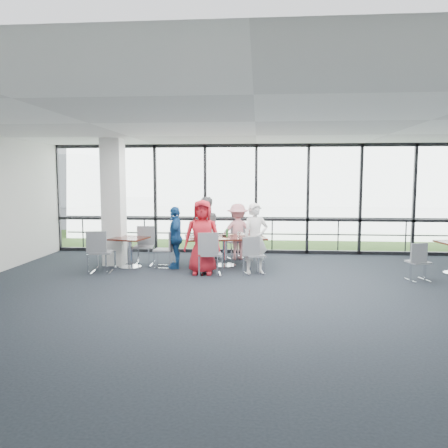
# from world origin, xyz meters

# --- Properties ---
(floor) EXTENTS (12.00, 10.00, 0.02)m
(floor) POSITION_xyz_m (0.00, 0.00, -0.01)
(floor) COLOR black
(floor) RESTS_ON ground
(ceiling) EXTENTS (12.00, 10.00, 0.04)m
(ceiling) POSITION_xyz_m (0.00, 0.00, 3.20)
(ceiling) COLOR white
(ceiling) RESTS_ON ground
(wall_front) EXTENTS (12.00, 0.10, 3.20)m
(wall_front) POSITION_xyz_m (0.00, -5.00, 1.60)
(wall_front) COLOR silver
(wall_front) RESTS_ON ground
(curtain_wall_back) EXTENTS (12.00, 0.10, 3.20)m
(curtain_wall_back) POSITION_xyz_m (0.00, 5.00, 1.60)
(curtain_wall_back) COLOR white
(curtain_wall_back) RESTS_ON ground
(structural_column) EXTENTS (0.50, 0.50, 3.20)m
(structural_column) POSITION_xyz_m (-3.60, 3.00, 1.60)
(structural_column) COLOR white
(structural_column) RESTS_ON ground
(apron) EXTENTS (80.00, 70.00, 0.02)m
(apron) POSITION_xyz_m (0.00, 10.00, -0.02)
(apron) COLOR gray
(apron) RESTS_ON ground
(grass_strip) EXTENTS (80.00, 5.00, 0.01)m
(grass_strip) POSITION_xyz_m (0.00, 8.00, 0.01)
(grass_strip) COLOR #315518
(grass_strip) RESTS_ON ground
(hangar_main) EXTENTS (24.00, 10.00, 6.00)m
(hangar_main) POSITION_xyz_m (4.00, 32.00, 3.00)
(hangar_main) COLOR white
(hangar_main) RESTS_ON ground
(hangar_aux) EXTENTS (10.00, 6.00, 4.00)m
(hangar_aux) POSITION_xyz_m (-18.00, 28.00, 2.00)
(hangar_aux) COLOR white
(hangar_aux) RESTS_ON ground
(guard_rail) EXTENTS (12.00, 0.06, 0.06)m
(guard_rail) POSITION_xyz_m (0.00, 5.60, 0.50)
(guard_rail) COLOR #2D2D33
(guard_rail) RESTS_ON ground
(main_table) EXTENTS (2.16, 1.47, 0.75)m
(main_table) POSITION_xyz_m (-0.76, 3.01, 0.63)
(main_table) COLOR #38150C
(main_table) RESTS_ON ground
(side_table_left) EXTENTS (0.94, 0.94, 0.75)m
(side_table_left) POSITION_xyz_m (-3.10, 2.63, 0.62)
(side_table_left) COLOR #38150C
(side_table_left) RESTS_ON ground
(diner_near_left) EXTENTS (0.87, 0.59, 1.72)m
(diner_near_left) POSITION_xyz_m (-1.22, 2.06, 0.86)
(diner_near_left) COLOR red
(diner_near_left) RESTS_ON ground
(diner_near_right) EXTENTS (0.71, 0.61, 1.64)m
(diner_near_right) POSITION_xyz_m (0.01, 2.24, 0.82)
(diner_near_right) COLOR white
(diner_near_right) RESTS_ON ground
(diner_far_left) EXTENTS (0.96, 0.79, 1.71)m
(diner_far_left) POSITION_xyz_m (-1.36, 3.80, 0.85)
(diner_far_left) COLOR slate
(diner_far_left) RESTS_ON ground
(diner_far_right) EXTENTS (1.05, 0.65, 1.52)m
(diner_far_right) POSITION_xyz_m (-0.49, 3.95, 0.76)
(diner_far_right) COLOR pink
(diner_far_right) RESTS_ON ground
(diner_end) EXTENTS (0.63, 0.96, 1.52)m
(diner_end) POSITION_xyz_m (-1.96, 2.69, 0.76)
(diner_end) COLOR #1B4F91
(diner_end) RESTS_ON ground
(chair_main_nl) EXTENTS (0.55, 0.55, 0.98)m
(chair_main_nl) POSITION_xyz_m (-1.00, 1.94, 0.49)
(chair_main_nl) COLOR gray
(chair_main_nl) RESTS_ON ground
(chair_main_nr) EXTENTS (0.55, 0.55, 0.86)m
(chair_main_nr) POSITION_xyz_m (-0.02, 2.16, 0.43)
(chair_main_nr) COLOR gray
(chair_main_nr) RESTS_ON ground
(chair_main_fl) EXTENTS (0.57, 0.57, 0.92)m
(chair_main_fl) POSITION_xyz_m (-1.36, 3.85, 0.46)
(chair_main_fl) COLOR gray
(chair_main_fl) RESTS_ON ground
(chair_main_fr) EXTENTS (0.61, 0.61, 0.94)m
(chair_main_fr) POSITION_xyz_m (-0.58, 4.13, 0.47)
(chair_main_fr) COLOR gray
(chair_main_fr) RESTS_ON ground
(chair_main_end) EXTENTS (0.45, 0.45, 0.89)m
(chair_main_end) POSITION_xyz_m (-2.27, 2.70, 0.45)
(chair_main_end) COLOR gray
(chair_main_end) RESTS_ON ground
(chair_spare_la) EXTENTS (0.55, 0.55, 0.98)m
(chair_spare_la) POSITION_xyz_m (-3.58, 1.98, 0.49)
(chair_spare_la) COLOR gray
(chair_spare_la) RESTS_ON ground
(chair_spare_lb) EXTENTS (0.50, 0.50, 0.96)m
(chair_spare_lb) POSITION_xyz_m (-2.83, 2.90, 0.48)
(chair_spare_lb) COLOR gray
(chair_spare_lb) RESTS_ON ground
(chair_spare_r) EXTENTS (0.50, 0.50, 0.83)m
(chair_spare_r) POSITION_xyz_m (3.51, 1.73, 0.41)
(chair_spare_r) COLOR gray
(chair_spare_r) RESTS_ON ground
(plate_nl) EXTENTS (0.27, 0.27, 0.01)m
(plate_nl) POSITION_xyz_m (-1.24, 2.61, 0.76)
(plate_nl) COLOR white
(plate_nl) RESTS_ON main_table
(plate_nr) EXTENTS (0.28, 0.28, 0.01)m
(plate_nr) POSITION_xyz_m (-0.16, 2.79, 0.76)
(plate_nr) COLOR white
(plate_nr) RESTS_ON main_table
(plate_fl) EXTENTS (0.24, 0.24, 0.01)m
(plate_fl) POSITION_xyz_m (-1.32, 3.25, 0.76)
(plate_fl) COLOR white
(plate_fl) RESTS_ON main_table
(plate_fr) EXTENTS (0.27, 0.27, 0.01)m
(plate_fr) POSITION_xyz_m (-0.35, 3.45, 0.76)
(plate_fr) COLOR white
(plate_fr) RESTS_ON main_table
(plate_end) EXTENTS (0.26, 0.26, 0.01)m
(plate_end) POSITION_xyz_m (-1.58, 2.82, 0.76)
(plate_end) COLOR white
(plate_end) RESTS_ON main_table
(tumbler_a) EXTENTS (0.08, 0.08, 0.15)m
(tumbler_a) POSITION_xyz_m (-1.01, 2.76, 0.83)
(tumbler_a) COLOR white
(tumbler_a) RESTS_ON main_table
(tumbler_b) EXTENTS (0.07, 0.07, 0.14)m
(tumbler_b) POSITION_xyz_m (-0.40, 2.91, 0.82)
(tumbler_b) COLOR white
(tumbler_b) RESTS_ON main_table
(tumbler_c) EXTENTS (0.07, 0.07, 0.13)m
(tumbler_c) POSITION_xyz_m (-0.76, 3.28, 0.82)
(tumbler_c) COLOR white
(tumbler_c) RESTS_ON main_table
(tumbler_d) EXTENTS (0.07, 0.07, 0.14)m
(tumbler_d) POSITION_xyz_m (-1.40, 2.70, 0.82)
(tumbler_d) COLOR white
(tumbler_d) RESTS_ON main_table
(menu_a) EXTENTS (0.35, 0.35, 0.00)m
(menu_a) POSITION_xyz_m (-0.78, 2.57, 0.75)
(menu_a) COLOR white
(menu_a) RESTS_ON main_table
(menu_b) EXTENTS (0.30, 0.22, 0.00)m
(menu_b) POSITION_xyz_m (0.08, 2.90, 0.75)
(menu_b) COLOR white
(menu_b) RESTS_ON main_table
(menu_c) EXTENTS (0.34, 0.38, 0.00)m
(menu_c) POSITION_xyz_m (-0.74, 3.39, 0.75)
(menu_c) COLOR white
(menu_c) RESTS_ON main_table
(condiment_caddy) EXTENTS (0.10, 0.07, 0.04)m
(condiment_caddy) POSITION_xyz_m (-0.78, 3.07, 0.77)
(condiment_caddy) COLOR black
(condiment_caddy) RESTS_ON main_table
(ketchup_bottle) EXTENTS (0.06, 0.06, 0.18)m
(ketchup_bottle) POSITION_xyz_m (-0.71, 3.11, 0.84)
(ketchup_bottle) COLOR #930E06
(ketchup_bottle) RESTS_ON main_table
(green_bottle) EXTENTS (0.05, 0.05, 0.20)m
(green_bottle) POSITION_xyz_m (-0.71, 3.01, 0.85)
(green_bottle) COLOR #288034
(green_bottle) RESTS_ON main_table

